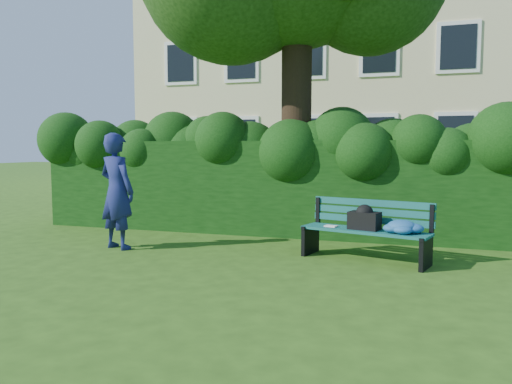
% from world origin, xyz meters
% --- Properties ---
extents(ground, '(80.00, 80.00, 0.00)m').
position_xyz_m(ground, '(0.00, 0.00, 0.00)').
color(ground, '#2C4D15').
rests_on(ground, ground).
extents(apartment_building, '(16.00, 8.08, 12.00)m').
position_xyz_m(apartment_building, '(-0.00, 13.99, 6.00)').
color(apartment_building, beige).
rests_on(apartment_building, ground).
extents(hedge, '(10.00, 1.00, 1.80)m').
position_xyz_m(hedge, '(0.00, 2.20, 0.90)').
color(hedge, black).
rests_on(hedge, ground).
extents(park_bench, '(1.97, 1.05, 0.89)m').
position_xyz_m(park_bench, '(1.92, 0.30, 0.51)').
color(park_bench, '#105147').
rests_on(park_bench, ground).
extents(man_reading, '(0.80, 0.64, 1.92)m').
position_xyz_m(man_reading, '(-2.21, -0.04, 0.96)').
color(man_reading, navy).
rests_on(man_reading, ground).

